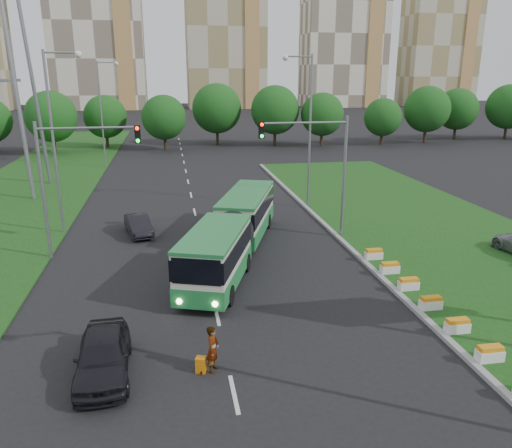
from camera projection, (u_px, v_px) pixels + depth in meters
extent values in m
plane|color=black|center=(281.00, 309.00, 23.16)|extent=(360.00, 360.00, 0.00)
cube|color=#164212|center=(447.00, 239.00, 32.84)|extent=(14.00, 60.00, 0.15)
cube|color=gray|center=(346.00, 245.00, 31.69)|extent=(0.30, 60.00, 0.18)
cube|color=#164212|center=(19.00, 199.00, 43.77)|extent=(12.00, 110.00, 0.10)
cylinder|color=gray|center=(344.00, 178.00, 32.51)|extent=(0.20, 0.20, 8.00)
cylinder|color=gray|center=(305.00, 123.00, 31.03)|extent=(5.50, 0.14, 0.14)
cube|color=black|center=(261.00, 130.00, 30.69)|extent=(0.32, 0.32, 1.00)
cylinder|color=gray|center=(43.00, 192.00, 28.53)|extent=(0.20, 0.20, 8.00)
cylinder|color=gray|center=(87.00, 128.00, 27.95)|extent=(5.50, 0.14, 0.14)
cube|color=black|center=(138.00, 134.00, 28.52)|extent=(0.32, 0.32, 1.00)
cube|color=beige|center=(96.00, 22.00, 153.15)|extent=(28.00, 15.00, 52.00)
cube|color=#BCB597|center=(225.00, 28.00, 160.05)|extent=(25.00, 15.00, 50.00)
cube|color=beige|center=(344.00, 35.00, 167.09)|extent=(27.00, 15.00, 47.00)
cube|color=#BCB597|center=(439.00, 47.00, 173.87)|extent=(24.00, 14.00, 40.00)
cube|color=beige|center=(242.00, 256.00, 25.07)|extent=(2.42, 6.69, 2.62)
cube|color=beige|center=(223.00, 212.00, 33.17)|extent=(2.42, 8.15, 2.62)
cylinder|color=black|center=(232.00, 234.00, 28.79)|extent=(2.42, 1.21, 2.42)
cube|color=#217639|center=(242.00, 272.00, 25.32)|extent=(2.50, 6.74, 0.92)
cube|color=#217639|center=(223.00, 225.00, 33.42)|extent=(2.50, 8.20, 0.92)
cube|color=black|center=(241.00, 248.00, 24.95)|extent=(2.50, 6.74, 1.02)
cube|color=black|center=(223.00, 206.00, 33.05)|extent=(2.50, 8.20, 1.02)
imported|color=black|center=(103.00, 355.00, 17.91)|extent=(2.05, 4.72, 1.58)
imported|color=black|center=(139.00, 225.00, 33.90)|extent=(2.26, 4.24, 1.33)
imported|color=gray|center=(213.00, 349.00, 18.13)|extent=(0.65, 0.76, 1.77)
cube|color=orange|center=(201.00, 365.00, 18.18)|extent=(0.35, 0.30, 0.61)
cylinder|color=black|center=(201.00, 373.00, 18.11)|extent=(0.04, 0.14, 0.14)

